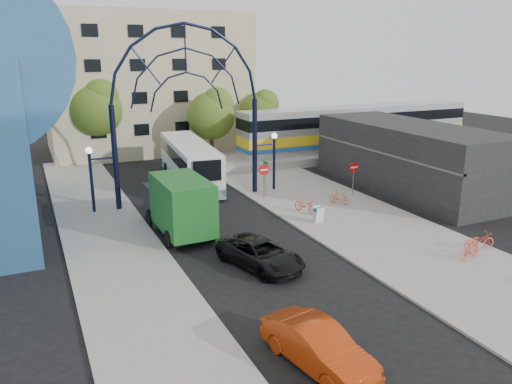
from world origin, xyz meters
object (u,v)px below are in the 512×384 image
train_car (358,127)px  tree_north_b (96,107)px  red_sedan (318,346)px  gateway_arch (186,78)px  street_name_sign (265,169)px  do_not_enter_sign (354,171)px  bike_far_a (479,241)px  stop_sign (264,173)px  black_suv (260,254)px  sandwich_board (319,213)px  tree_north_c (261,111)px  city_bus (189,162)px  bike_near_a (306,205)px  tree_north_a (213,113)px  green_truck (178,204)px  bike_far_b (471,250)px  bike_near_b (339,197)px

train_car → tree_north_b: 25.27m
tree_north_b → red_sedan: 36.53m
gateway_arch → street_name_sign: (5.20, -1.40, -6.43)m
do_not_enter_sign → bike_far_a: bearing=-89.6°
gateway_arch → stop_sign: (4.80, -2.00, -6.56)m
black_suv → sandwich_board: bearing=19.0°
tree_north_b → tree_north_c: tree_north_b is taller
tree_north_b → city_bus: tree_north_b is taller
sandwich_board → bike_near_a: bearing=82.2°
gateway_arch → tree_north_b: 16.72m
tree_north_a → city_bus: size_ratio=0.57×
gateway_arch → stop_sign: size_ratio=5.46×
green_truck → bike_far_a: 16.67m
tree_north_c → bike_far_b: tree_north_c is taller
street_name_sign → bike_near_a: 4.89m
bike_near_a → bike_near_b: 3.17m
do_not_enter_sign → tree_north_c: 18.11m
bike_near_b → tree_north_b: bearing=91.3°
stop_sign → bike_near_b: 5.50m
do_not_enter_sign → black_suv: bearing=-144.1°
stop_sign → tree_north_a: bearing=84.6°
train_car → tree_north_c: size_ratio=3.86×
tree_north_b → green_truck: (1.30, -21.70, -3.54)m
street_name_sign → sandwich_board: 6.78m
city_bus → gateway_arch: bearing=-101.2°
tree_north_b → bike_near_b: bearing=-58.8°
green_truck → red_sedan: size_ratio=1.52×
tree_north_b → city_bus: (5.34, -11.17, -3.53)m
train_car → red_sedan: (-22.01, -28.27, -2.15)m
gateway_arch → do_not_enter_sign: (11.00, -4.00, -6.58)m
street_name_sign → bike_near_b: (3.77, -3.90, -1.55)m
sandwich_board → gateway_arch: bearing=124.9°
tree_north_c → green_truck: bearing=-126.7°
black_suv → bike_far_a: size_ratio=2.77×
sandwich_board → train_car: train_car is taller
train_car → black_suv: bearing=-135.2°
do_not_enter_sign → bike_far_a: 11.35m
gateway_arch → bike_far_b: bearing=-58.8°
street_name_sign → red_sedan: street_name_sign is taller
do_not_enter_sign → red_sedan: (-13.01, -16.27, -1.23)m
gateway_arch → city_bus: 8.44m
tree_north_b → black_suv: (3.57, -28.11, -4.58)m
do_not_enter_sign → bike_near_a: bearing=-158.7°
gateway_arch → tree_north_a: gateway_arch is taller
train_car → bike_near_b: train_car is taller
red_sedan → bike_near_b: bearing=43.0°
street_name_sign → bike_near_b: size_ratio=1.84×
gateway_arch → street_name_sign: size_ratio=4.87×
do_not_enter_sign → city_bus: city_bus is taller
street_name_sign → train_car: train_car is taller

